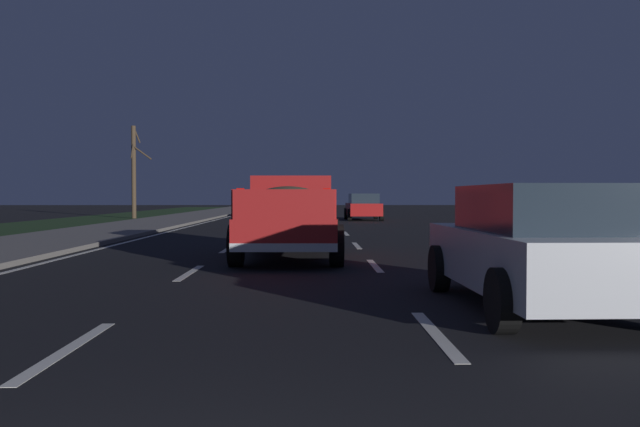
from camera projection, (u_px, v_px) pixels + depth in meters
ground at (301, 228)px, 29.06m from camera, size 144.00×144.00×0.00m
sidewalk_shoulder at (133, 226)px, 28.97m from camera, size 108.00×4.00×0.12m
grass_verge at (19, 228)px, 28.91m from camera, size 108.00×6.00×0.01m
lane_markings at (240, 224)px, 32.28m from camera, size 108.00×7.04×0.01m
pickup_truck at (291, 215)px, 14.85m from camera, size 5.45×2.33×1.87m
sedan_blue at (305, 206)px, 40.74m from camera, size 4.41×2.03×1.54m
sedan_red at (363, 207)px, 38.10m from camera, size 4.42×2.06×1.54m
sedan_silver at (539, 246)px, 8.11m from camera, size 4.44×2.08×1.54m
bare_tree_far at (134, 170)px, 40.83m from camera, size 1.63×1.35×5.77m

